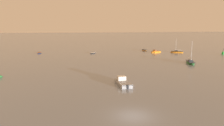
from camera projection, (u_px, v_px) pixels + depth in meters
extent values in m
plane|color=gray|center=(133.00, 116.00, 23.27)|extent=(800.00, 800.00, 0.00)
ellipsoid|color=black|center=(93.00, 53.00, 79.72)|extent=(3.06, 3.09, 0.51)
cube|color=silver|center=(93.00, 53.00, 79.68)|extent=(2.87, 2.89, 0.07)
cube|color=silver|center=(93.00, 53.00, 79.70)|extent=(0.86, 0.85, 0.05)
ellipsoid|color=#23602D|center=(190.00, 63.00, 57.39)|extent=(3.90, 6.21, 1.03)
cube|color=#33383F|center=(190.00, 61.00, 57.32)|extent=(3.40, 5.31, 0.10)
cube|color=#33383F|center=(191.00, 61.00, 56.98)|extent=(1.47, 1.71, 0.37)
cylinder|color=#B7BABF|center=(192.00, 51.00, 56.29)|extent=(0.10, 0.10, 5.64)
cylinder|color=beige|center=(190.00, 59.00, 57.93)|extent=(1.39, 3.12, 0.21)
cube|color=gray|center=(123.00, 84.00, 35.76)|extent=(1.97, 4.68, 0.92)
cone|color=gray|center=(119.00, 80.00, 38.09)|extent=(1.85, 1.47, 1.84)
cube|color=silver|center=(123.00, 82.00, 35.76)|extent=(2.01, 4.79, 0.10)
cube|color=silver|center=(121.00, 78.00, 36.69)|extent=(1.46, 1.13, 0.71)
cube|color=#384751|center=(121.00, 77.00, 37.21)|extent=(1.40, 0.26, 0.57)
cube|color=black|center=(127.00, 87.00, 33.57)|extent=(0.37, 0.29, 0.65)
cube|color=orange|center=(156.00, 52.00, 82.49)|extent=(4.28, 3.10, 0.78)
cone|color=orange|center=(153.00, 52.00, 81.24)|extent=(1.76, 1.93, 1.56)
cube|color=brown|center=(156.00, 51.00, 82.41)|extent=(4.37, 3.17, 0.09)
cube|color=brown|center=(155.00, 51.00, 81.80)|extent=(1.37, 1.51, 0.60)
cube|color=#384751|center=(154.00, 51.00, 81.50)|extent=(0.68, 1.17, 0.48)
cube|color=black|center=(159.00, 51.00, 83.64)|extent=(0.35, 0.38, 0.55)
ellipsoid|color=orange|center=(144.00, 50.00, 89.57)|extent=(1.96, 4.45, 0.68)
cube|color=#33383F|center=(144.00, 50.00, 89.52)|extent=(1.89, 4.10, 0.09)
cube|color=#33383F|center=(144.00, 50.00, 89.53)|extent=(1.35, 0.42, 0.07)
ellipsoid|color=navy|center=(39.00, 53.00, 79.87)|extent=(1.59, 3.57, 0.55)
cube|color=brown|center=(39.00, 52.00, 79.83)|extent=(1.54, 3.30, 0.07)
cube|color=brown|center=(39.00, 53.00, 79.84)|extent=(1.08, 0.35, 0.05)
ellipsoid|color=orange|center=(177.00, 52.00, 82.17)|extent=(5.04, 4.21, 0.87)
cube|color=black|center=(177.00, 51.00, 82.11)|extent=(4.33, 3.64, 0.09)
cube|color=black|center=(176.00, 51.00, 82.15)|extent=(1.50, 1.41, 0.31)
cylinder|color=#B7BABF|center=(176.00, 45.00, 81.84)|extent=(0.09, 0.09, 4.80)
cylinder|color=beige|center=(179.00, 50.00, 81.78)|extent=(2.37, 1.75, 0.17)
cylinder|color=#198C2D|center=(223.00, 54.00, 77.93)|extent=(0.90, 0.90, 0.70)
cone|color=#198C2D|center=(223.00, 52.00, 77.81)|extent=(0.72, 0.72, 0.70)
cylinder|color=black|center=(223.00, 50.00, 77.68)|extent=(0.10, 0.10, 0.90)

